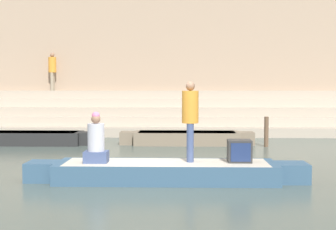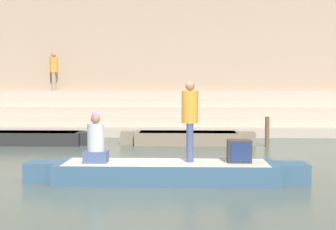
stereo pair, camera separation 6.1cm
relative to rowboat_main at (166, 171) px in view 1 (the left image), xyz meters
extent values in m
plane|color=#47544C|center=(-0.47, 0.36, -0.21)|extent=(120.00, 120.00, 0.00)
cube|color=tan|center=(-0.47, 9.96, -0.04)|extent=(36.00, 3.88, 0.35)
cube|color=#B2A28D|center=(-0.47, 10.35, 0.31)|extent=(36.00, 3.11, 0.35)
cube|color=tan|center=(-0.47, 10.74, 0.66)|extent=(36.00, 2.33, 0.35)
cube|color=#B2A28D|center=(-0.47, 11.13, 1.00)|extent=(36.00, 1.55, 0.35)
cube|color=tan|center=(-0.47, 11.52, 1.35)|extent=(36.00, 0.78, 0.35)
cube|color=tan|center=(-0.47, 12.50, 3.70)|extent=(34.20, 1.20, 7.82)
cube|color=brown|center=(-0.47, 11.88, 0.09)|extent=(34.20, 0.12, 0.60)
cube|color=#33516B|center=(0.00, 0.00, -0.01)|extent=(4.51, 1.17, 0.39)
cube|color=beige|center=(0.00, 0.00, 0.16)|extent=(4.15, 1.07, 0.05)
cube|color=#33516B|center=(2.57, 0.00, -0.01)|extent=(0.63, 0.65, 0.39)
cube|color=#33516B|center=(-2.57, 0.00, -0.01)|extent=(0.63, 0.65, 0.39)
cylinder|color=olive|center=(-0.67, 0.68, 0.08)|extent=(2.96, 0.04, 0.04)
cylinder|color=#3D4C75|center=(0.49, 0.23, 0.58)|extent=(0.14, 0.14, 0.80)
cylinder|color=#3D4C75|center=(0.49, 0.05, 0.58)|extent=(0.14, 0.14, 0.80)
cylinder|color=orange|center=(0.49, 0.14, 1.32)|extent=(0.34, 0.34, 0.67)
sphere|color=#8C664C|center=(0.49, 0.14, 1.75)|extent=(0.19, 0.19, 0.19)
cube|color=#3D4C75|center=(-1.44, -0.05, 0.30)|extent=(0.48, 0.38, 0.23)
cylinder|color=#B2B2BC|center=(-1.44, -0.05, 0.70)|extent=(0.34, 0.34, 0.57)
sphere|color=#8C664C|center=(-1.44, -0.05, 1.08)|extent=(0.19, 0.19, 0.19)
sphere|color=pink|center=(-1.44, -0.05, 1.15)|extent=(0.16, 0.16, 0.16)
cube|color=#2D2D2D|center=(1.51, 0.11, 0.41)|extent=(0.48, 0.44, 0.46)
cube|color=navy|center=(1.51, -0.12, 0.41)|extent=(0.40, 0.02, 0.38)
cube|color=black|center=(-4.87, 5.85, 0.00)|extent=(3.68, 1.05, 0.43)
cube|color=tan|center=(-4.87, 5.85, 0.19)|extent=(3.39, 0.95, 0.05)
cube|color=black|center=(-2.77, 5.85, 0.00)|extent=(0.52, 0.58, 0.43)
cube|color=#756651|center=(0.49, 6.02, 0.00)|extent=(3.48, 1.05, 0.43)
cube|color=tan|center=(0.49, 6.02, 0.19)|extent=(3.20, 0.95, 0.05)
cube|color=#756651|center=(2.47, 6.02, 0.00)|extent=(0.49, 0.58, 0.43)
cube|color=#756651|center=(-1.49, 6.02, 0.00)|extent=(0.49, 0.58, 0.43)
cylinder|color=brown|center=(3.04, 5.52, 0.27)|extent=(0.14, 0.14, 0.97)
cylinder|color=gray|center=(-5.53, 11.61, 1.94)|extent=(0.15, 0.15, 0.82)
cylinder|color=gray|center=(-5.53, 11.42, 1.94)|extent=(0.15, 0.15, 0.82)
cylinder|color=orange|center=(-5.53, 11.52, 2.69)|extent=(0.35, 0.35, 0.69)
sphere|color=#8C664C|center=(-5.53, 11.52, 3.13)|extent=(0.20, 0.20, 0.20)
camera|label=1|loc=(0.31, -9.52, 1.76)|focal=50.00mm
camera|label=2|loc=(0.37, -9.52, 1.76)|focal=50.00mm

